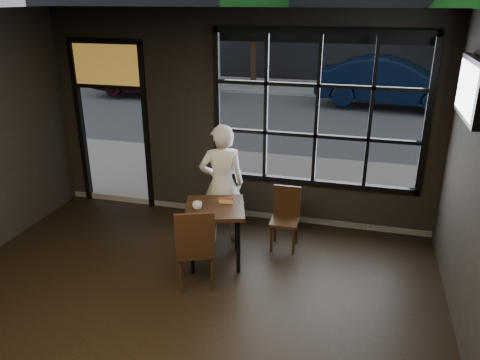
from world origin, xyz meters
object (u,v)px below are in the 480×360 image
(man, at_px, (222,184))
(navy_car, at_px, (392,82))
(chair_near, at_px, (195,246))
(cafe_table, at_px, (215,234))

(man, xyz_separation_m, navy_car, (2.62, 9.62, -0.02))
(chair_near, xyz_separation_m, man, (-0.01, 1.17, 0.34))
(cafe_table, xyz_separation_m, chair_near, (-0.07, -0.57, 0.12))
(chair_near, height_order, navy_car, navy_car)
(chair_near, relative_size, navy_car, 0.23)
(chair_near, bearing_deg, man, -111.02)
(chair_near, distance_m, man, 1.22)
(cafe_table, relative_size, navy_car, 0.18)
(navy_car, bearing_deg, cafe_table, 171.86)
(navy_car, bearing_deg, man, 170.55)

